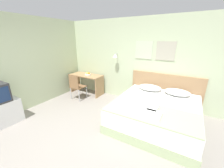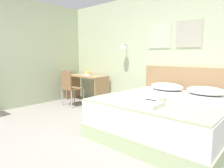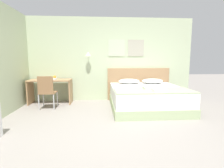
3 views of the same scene
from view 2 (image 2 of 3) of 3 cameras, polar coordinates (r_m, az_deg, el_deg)
The scene contains 12 objects.
ground_plane at distance 3.08m, azimuth -20.43°, elevation -16.87°, with size 24.00×24.00×0.00m, color gray.
wall_back at distance 4.75m, azimuth 9.87°, elevation 8.66°, with size 5.64×0.31×2.65m.
bed at distance 3.42m, azimuth 15.31°, elevation -8.90°, with size 1.92×2.01×0.59m.
headboard at distance 4.30m, azimuth 21.53°, elevation -2.52°, with size 2.04×0.06×1.05m.
pillow_left at distance 4.14m, azimuth 15.34°, elevation -0.70°, with size 0.66×0.46×0.15m.
pillow_right at distance 3.87m, azimuth 25.24°, elevation -1.76°, with size 0.66×0.46×0.15m.
throw_blanket at distance 2.84m, azimuth 10.32°, elevation -5.77°, with size 1.86×0.81×0.02m.
folded_towel_near_foot at distance 2.97m, azimuth 11.09°, elevation -4.35°, with size 0.33×0.35×0.06m.
folded_towel_mid_bed at distance 2.67m, azimuth 10.32°, elevation -5.73°, with size 0.32×0.32×0.06m.
desk at distance 5.62m, azimuth -7.32°, elevation 0.29°, with size 1.24×0.56×0.73m.
desk_chair at distance 5.16m, azimuth -12.08°, elevation -0.42°, with size 0.43×0.43×0.90m.
fruit_bowl at distance 5.50m, azimuth -6.84°, elevation 2.86°, with size 0.23×0.23×0.12m.
Camera 2 is at (2.49, -1.28, 1.27)m, focal length 32.00 mm.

